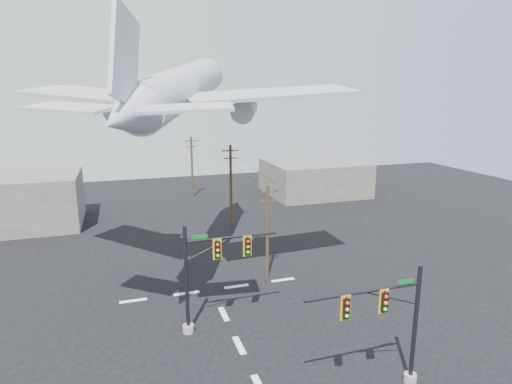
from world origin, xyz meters
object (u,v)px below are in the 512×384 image
object	(u,v)px
utility_pole_c	(192,166)
signal_mast_near	(393,326)
airliner	(182,88)
utility_pole_a	(267,230)
utility_pole_b	(231,184)
signal_mast_far	(206,275)

from	to	relation	value
utility_pole_c	signal_mast_near	bearing A→B (deg)	-91.45
signal_mast_near	airliner	world-z (taller)	airliner
signal_mast_near	utility_pole_a	bearing A→B (deg)	95.62
signal_mast_near	utility_pole_b	world-z (taller)	utility_pole_b
signal_mast_near	airliner	size ratio (longest dim) A/B	0.25
utility_pole_b	airliner	world-z (taller)	airliner
utility_pole_c	airliner	world-z (taller)	airliner
signal_mast_near	airliner	distance (m)	22.36
utility_pole_a	signal_mast_near	bearing A→B (deg)	-74.61
signal_mast_near	signal_mast_far	world-z (taller)	signal_mast_far
utility_pole_a	utility_pole_c	world-z (taller)	utility_pole_c
signal_mast_near	signal_mast_far	bearing A→B (deg)	132.80
utility_pole_c	airliner	distance (m)	31.00
signal_mast_near	utility_pole_b	bearing A→B (deg)	91.50
airliner	signal_mast_near	bearing A→B (deg)	-132.85
utility_pole_a	airliner	bearing A→B (deg)	170.85
utility_pole_b	airliner	xyz separation A→B (m)	(-6.96, -12.60, 10.54)
signal_mast_near	utility_pole_c	xyz separation A→B (m)	(-2.61, 45.88, 1.07)
utility_pole_c	airliner	size ratio (longest dim) A/B	0.33
utility_pole_a	utility_pole_b	distance (m)	14.78
utility_pole_a	utility_pole_b	world-z (taller)	utility_pole_b
signal_mast_near	airliner	xyz separation A→B (m)	(-7.74, 17.28, 11.90)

